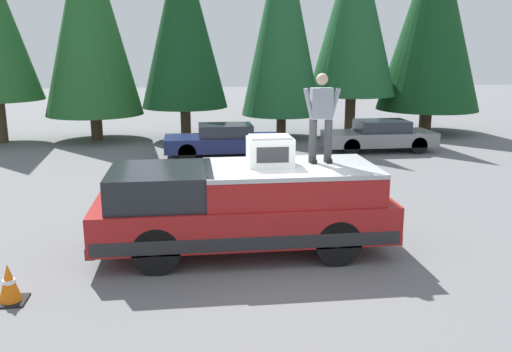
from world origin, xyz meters
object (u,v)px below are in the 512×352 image
at_px(compressor_unit, 270,151).
at_px(person_on_truck_bed, 321,116).
at_px(parked_car_grey, 379,136).
at_px(parked_car_navy, 223,141).
at_px(pickup_truck, 244,207).
at_px(traffic_cone, 9,284).

bearing_deg(compressor_unit, person_on_truck_bed, -81.11).
relative_size(compressor_unit, parked_car_grey, 0.20).
bearing_deg(parked_car_navy, person_on_truck_bed, -171.94).
bearing_deg(pickup_truck, parked_car_grey, -32.43).
height_order(parked_car_grey, traffic_cone, parked_car_grey).
bearing_deg(parked_car_grey, pickup_truck, 147.57).
bearing_deg(person_on_truck_bed, traffic_cone, 110.05).
relative_size(compressor_unit, parked_car_navy, 0.20).
distance_m(pickup_truck, parked_car_navy, 9.29).
distance_m(person_on_truck_bed, traffic_cone, 6.06).
bearing_deg(parked_car_navy, compressor_unit, -178.23).
bearing_deg(parked_car_navy, parked_car_grey, -86.58).
distance_m(pickup_truck, parked_car_grey, 11.42).
distance_m(pickup_truck, compressor_unit, 1.17).
height_order(compressor_unit, parked_car_navy, compressor_unit).
bearing_deg(parked_car_navy, traffic_cone, 159.99).
relative_size(person_on_truck_bed, traffic_cone, 2.73).
xyz_separation_m(person_on_truck_bed, traffic_cone, (-1.93, 5.28, -2.26)).
bearing_deg(pickup_truck, parked_car_navy, -1.37).
height_order(pickup_truck, parked_car_navy, pickup_truck).
height_order(pickup_truck, compressor_unit, compressor_unit).
relative_size(pickup_truck, parked_car_grey, 1.35).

